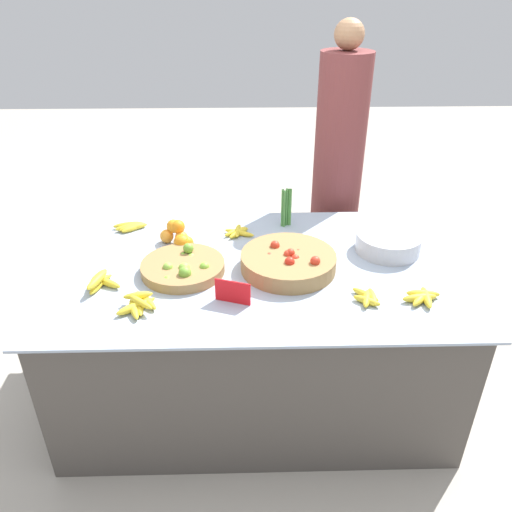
{
  "coord_description": "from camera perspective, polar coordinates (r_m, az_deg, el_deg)",
  "views": [
    {
      "loc": [
        -0.05,
        -1.93,
        1.88
      ],
      "look_at": [
        0.0,
        0.0,
        0.77
      ],
      "focal_mm": 35.0,
      "sensor_mm": 36.0,
      "label": 1
    }
  ],
  "objects": [
    {
      "name": "banana_bunch_front_right",
      "position": [
        2.07,
        12.67,
        -4.66
      ],
      "size": [
        0.11,
        0.15,
        0.03
      ],
      "color": "yellow",
      "rests_on": "market_table"
    },
    {
      "name": "banana_bunch_middle_left",
      "position": [
        2.13,
        18.51,
        -4.45
      ],
      "size": [
        0.17,
        0.15,
        0.03
      ],
      "color": "yellow",
      "rests_on": "market_table"
    },
    {
      "name": "banana_bunch_back_center",
      "position": [
        2.2,
        -17.38,
        -2.76
      ],
      "size": [
        0.16,
        0.17,
        0.06
      ],
      "color": "yellow",
      "rests_on": "market_table"
    },
    {
      "name": "banana_bunch_front_left",
      "position": [
        2.52,
        -2.07,
        2.77
      ],
      "size": [
        0.16,
        0.15,
        0.03
      ],
      "color": "yellow",
      "rests_on": "market_table"
    },
    {
      "name": "ground_plane",
      "position": [
        2.7,
        -0.0,
        -14.29
      ],
      "size": [
        12.0,
        12.0,
        0.0
      ],
      "primitive_type": "plane",
      "color": "#ADA599"
    },
    {
      "name": "tomato_basket",
      "position": [
        2.22,
        3.67,
        -0.63
      ],
      "size": [
        0.42,
        0.42,
        0.11
      ],
      "color": "olive",
      "rests_on": "market_table"
    },
    {
      "name": "vendor_person",
      "position": [
        2.99,
        9.17,
        8.04
      ],
      "size": [
        0.28,
        0.28,
        1.68
      ],
      "color": "brown",
      "rests_on": "ground_plane"
    },
    {
      "name": "market_table",
      "position": [
        2.46,
        -0.0,
        -8.28
      ],
      "size": [
        1.81,
        1.12,
        0.72
      ],
      "color": "#4C4742",
      "rests_on": "ground_plane"
    },
    {
      "name": "veg_bundle",
      "position": [
        2.58,
        3.43,
        5.53
      ],
      "size": [
        0.05,
        0.04,
        0.2
      ],
      "color": "#4C8E42",
      "rests_on": "market_table"
    },
    {
      "name": "banana_bunch_front_center",
      "position": [
        2.03,
        -13.3,
        -5.34
      ],
      "size": [
        0.17,
        0.2,
        0.05
      ],
      "color": "yellow",
      "rests_on": "market_table"
    },
    {
      "name": "lime_bowl",
      "position": [
        2.22,
        -8.34,
        -1.27
      ],
      "size": [
        0.37,
        0.37,
        0.09
      ],
      "color": "olive",
      "rests_on": "market_table"
    },
    {
      "name": "banana_bunch_middle_right",
      "position": [
        2.65,
        -14.08,
        3.28
      ],
      "size": [
        0.18,
        0.12,
        0.03
      ],
      "color": "yellow",
      "rests_on": "market_table"
    },
    {
      "name": "metal_bowl",
      "position": [
        2.44,
        14.85,
        1.5
      ],
      "size": [
        0.3,
        0.3,
        0.09
      ],
      "color": "#B7B7BF",
      "rests_on": "market_table"
    },
    {
      "name": "orange_pile",
      "position": [
        2.43,
        -8.87,
        2.28
      ],
      "size": [
        0.17,
        0.17,
        0.12
      ],
      "color": "orange",
      "rests_on": "market_table"
    },
    {
      "name": "price_sign",
      "position": [
        1.99,
        -2.68,
        -4.12
      ],
      "size": [
        0.14,
        0.05,
        0.1
      ],
      "rotation": [
        0.0,
        0.0,
        -0.33
      ],
      "color": "red",
      "rests_on": "market_table"
    }
  ]
}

